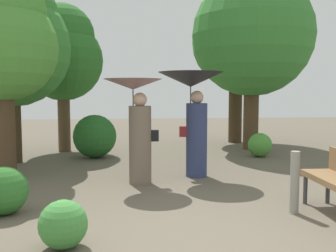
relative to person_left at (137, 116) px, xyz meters
The scene contains 13 objects.
ground_plane 2.90m from the person_left, 76.77° to the right, with size 40.00×40.00×0.00m, color brown.
person_left is the anchor object (origin of this frame).
person_right 1.21m from the person_left, 23.77° to the left, with size 1.25×1.25×2.01m.
tree_near_left 4.03m from the person_left, 139.35° to the left, with size 2.70×2.70×4.43m.
tree_near_right 5.61m from the person_left, 48.93° to the left, with size 3.41×3.41×5.46m.
tree_mid_left 3.01m from the person_left, 160.63° to the left, with size 2.03×2.03×3.95m.
tree_mid_right 6.76m from the person_left, 58.19° to the left, with size 2.84×2.84×5.24m.
tree_far_back 4.73m from the person_left, 115.09° to the left, with size 2.19×2.19×4.04m.
bush_path_left 4.16m from the person_left, 38.68° to the left, with size 0.61×0.61×0.61m, color #4C9338.
bush_path_right 3.11m from the person_left, 108.76° to the left, with size 1.08×1.08×1.08m, color #235B23.
bush_behind_bench 3.05m from the person_left, 107.03° to the right, with size 0.51×0.51×0.51m, color #428C3D.
bush_far_side 2.55m from the person_left, 139.56° to the right, with size 0.64×0.64×0.64m, color #2D6B28.
path_marker_post 2.91m from the person_left, 43.22° to the right, with size 0.12×0.12×0.84m, color gray.
Camera 1 is at (-0.79, -4.15, 1.61)m, focal length 40.78 mm.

